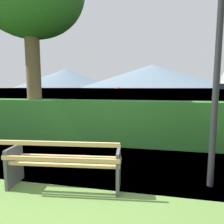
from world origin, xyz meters
TOP-DOWN VIEW (x-y plane):
  - ground_plane at (0.00, 0.00)m, footprint 1400.00×1400.00m
  - water_surface at (0.00, 309.99)m, footprint 620.00×620.00m
  - park_bench at (0.01, -0.06)m, footprint 1.94×0.77m
  - hedge_row at (0.00, 2.69)m, footprint 13.61×0.66m
  - lamp_post at (2.43, 0.49)m, footprint 0.30×0.30m
  - fishing_boat_near at (-37.57, 224.57)m, footprint 6.78×9.29m
  - distant_hills at (-10.96, 554.32)m, footprint 838.55×379.66m

SIDE VIEW (x-z plane):
  - ground_plane at x=0.00m, z-range 0.00..0.00m
  - water_surface at x=0.00m, z-range 0.00..0.00m
  - park_bench at x=0.01m, z-range 0.00..0.87m
  - fishing_boat_near at x=-37.57m, z-range -0.21..1.19m
  - hedge_row at x=0.00m, z-range 0.00..1.30m
  - lamp_post at x=2.43m, z-range 0.70..4.76m
  - distant_hills at x=-10.96m, z-range -1.09..59.25m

